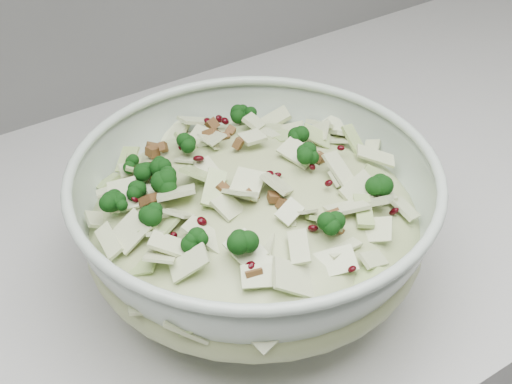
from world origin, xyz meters
TOP-DOWN VIEW (x-y plane):
  - mixing_bowl at (0.16, 1.60)m, footprint 0.37×0.37m
  - salad at (0.16, 1.60)m, footprint 0.32×0.32m

SIDE VIEW (x-z plane):
  - mixing_bowl at x=0.16m, z-range 0.90..1.03m
  - salad at x=0.16m, z-range 0.92..1.05m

